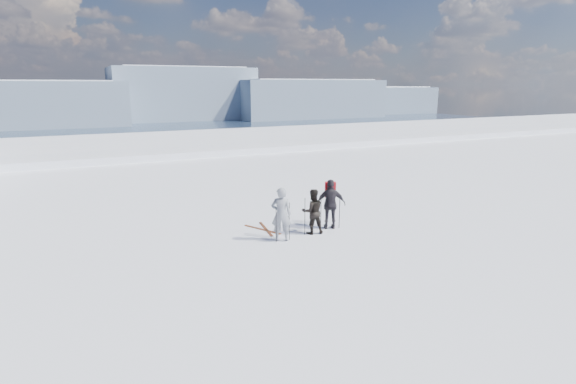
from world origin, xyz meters
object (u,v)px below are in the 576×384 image
Objects in this scene: skier_dark at (313,211)px; skis_loose at (264,229)px; skier_grey at (281,214)px; skier_pack at (331,204)px.

skier_dark is 1.96m from skis_loose.
skier_pack is at bearing -141.82° from skier_grey.
skis_loose is at bearing -59.58° from skier_grey.
skier_pack is 1.09× the size of skis_loose.
skier_dark is 0.90m from skier_pack.
skier_pack is 2.60m from skis_loose.
skier_dark is (1.32, 0.20, -0.12)m from skier_grey.
skier_grey is at bearing 21.40° from skier_dark.
skier_pack is at bearing -153.60° from skier_dark.
skier_dark is 0.96× the size of skis_loose.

